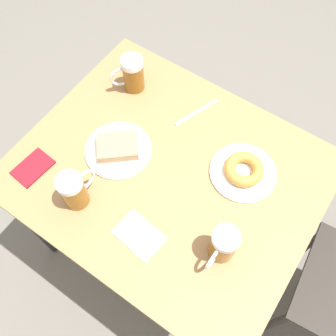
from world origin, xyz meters
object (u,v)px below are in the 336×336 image
beer_mug_right (74,190)px  fork (197,112)px  plate_with_donut (244,171)px  napkin_folded (139,235)px  plate_with_cake (118,148)px  passport_near_edge (33,168)px  beer_mug_center (223,245)px  beer_mug_left (132,74)px

beer_mug_right → fork: size_ratio=0.76×
plate_with_donut → napkin_folded: (0.36, -0.15, -0.02)m
plate_with_cake → passport_near_edge: plate_with_cake is taller
beer_mug_center → beer_mug_right: bearing=-76.8°
plate_with_cake → napkin_folded: size_ratio=1.45×
plate_with_cake → beer_mug_left: 0.29m
beer_mug_center → passport_near_edge: beer_mug_center is taller
beer_mug_right → napkin_folded: 0.24m
beer_mug_right → passport_near_edge: size_ratio=1.03×
beer_mug_left → napkin_folded: bearing=38.5°
beer_mug_left → beer_mug_right: size_ratio=1.00×
beer_mug_center → fork: size_ratio=0.76×
beer_mug_right → plate_with_cake: bearing=-178.6°
beer_mug_left → fork: size_ratio=0.76×
fork → beer_mug_left: bearing=-83.0°
napkin_folded → fork: size_ratio=0.86×
napkin_folded → beer_mug_right: bearing=-87.0°
napkin_folded → plate_with_cake: bearing=-130.3°
beer_mug_center → passport_near_edge: bearing=-80.6°
beer_mug_right → passport_near_edge: 0.21m
plate_with_donut → beer_mug_center: 0.28m
passport_near_edge → plate_with_donut: bearing=122.9°
beer_mug_center → beer_mug_right: same height
beer_mug_center → napkin_folded: (0.09, -0.23, -0.07)m
beer_mug_right → beer_mug_left: bearing=-164.4°
plate_with_cake → napkin_folded: bearing=49.7°
plate_with_donut → beer_mug_left: (-0.09, -0.51, 0.05)m
beer_mug_center → napkin_folded: 0.25m
plate_with_cake → beer_mug_left: size_ratio=1.65×
fork → beer_mug_center: bearing=40.2°
fork → passport_near_edge: passport_near_edge is taller
napkin_folded → fork: same height
fork → beer_mug_right: bearing=-14.5°
napkin_folded → fork: bearing=-168.1°
plate_with_cake → napkin_folded: 0.31m
plate_with_donut → fork: plate_with_donut is taller
beer_mug_right → passport_near_edge: (0.00, -0.20, -0.07)m
beer_mug_center → fork: 0.51m
napkin_folded → passport_near_edge: bearing=-88.2°
beer_mug_left → beer_mug_right: bearing=15.6°
beer_mug_left → plate_with_donut: bearing=80.2°
beer_mug_left → passport_near_edge: bearing=-8.3°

